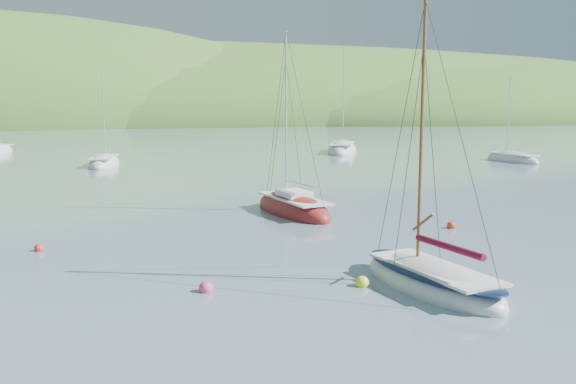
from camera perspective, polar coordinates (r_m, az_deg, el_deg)
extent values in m
plane|color=slate|center=(21.37, 1.51, -9.50)|extent=(700.00, 700.00, 0.00)
ellipsoid|color=#336A28|center=(189.90, -10.94, 6.36)|extent=(440.00, 110.00, 44.00)
ellipsoid|color=#336A28|center=(203.34, 15.57, 6.33)|extent=(240.00, 100.00, 34.00)
ellipsoid|color=silver|center=(23.09, 12.65, -8.01)|extent=(4.06, 7.26, 1.68)
cube|color=silver|center=(22.82, 12.91, -6.65)|extent=(3.08, 5.65, 0.10)
cylinder|color=brown|center=(22.85, 11.78, 4.95)|extent=(0.12, 0.12, 9.15)
ellipsoid|color=#0B1636|center=(22.95, 12.69, -6.81)|extent=(4.00, 7.19, 0.29)
cylinder|color=maroon|center=(22.09, 14.11, -4.76)|extent=(1.01, 3.26, 0.24)
ellipsoid|color=maroon|center=(36.56, 0.45, -1.67)|extent=(4.29, 7.92, 2.07)
cube|color=silver|center=(36.30, 0.56, -0.57)|extent=(3.26, 6.16, 0.10)
cylinder|color=silver|center=(36.81, -0.17, 6.85)|extent=(0.12, 0.12, 9.41)
cube|color=silver|center=(36.26, 0.56, -0.19)|extent=(1.87, 2.38, 0.42)
cylinder|color=silver|center=(35.50, 1.10, 0.71)|extent=(0.94, 3.53, 0.09)
ellipsoid|color=silver|center=(63.96, -16.03, 2.38)|extent=(3.44, 7.70, 2.03)
cube|color=silver|center=(63.75, -16.08, 3.01)|extent=(2.59, 5.99, 0.10)
cylinder|color=silver|center=(64.53, -16.08, 7.01)|extent=(0.12, 0.12, 8.94)
ellipsoid|color=silver|center=(76.42, 4.82, 3.66)|extent=(6.60, 10.07, 2.58)
cube|color=silver|center=(76.16, 4.82, 4.32)|extent=(5.04, 7.81, 0.10)
cylinder|color=silver|center=(77.28, 4.95, 8.58)|extent=(0.12, 0.12, 11.41)
ellipsoid|color=silver|center=(69.51, 19.31, 2.68)|extent=(3.83, 7.11, 1.84)
cube|color=silver|center=(69.35, 19.41, 3.21)|extent=(2.90, 5.52, 0.10)
cylinder|color=silver|center=(69.81, 19.03, 6.56)|extent=(0.12, 0.12, 8.09)
sphere|color=#EBFF26|center=(22.87, 6.61, -8.02)|extent=(0.48, 0.48, 0.48)
sphere|color=#EC407D|center=(22.28, -7.30, -8.48)|extent=(0.49, 0.49, 0.49)
sphere|color=red|center=(33.46, 14.32, -2.93)|extent=(0.46, 0.46, 0.46)
sphere|color=red|center=(29.73, -21.27, -4.68)|extent=(0.39, 0.39, 0.39)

